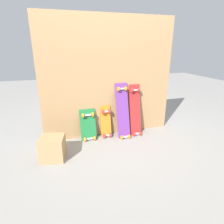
{
  "coord_description": "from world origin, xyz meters",
  "views": [
    {
      "loc": [
        -0.83,
        -2.71,
        1.4
      ],
      "look_at": [
        0.0,
        -0.07,
        0.42
      ],
      "focal_mm": 30.51,
      "sensor_mm": 36.0,
      "label": 1
    }
  ],
  "objects_px": {
    "skateboard_green": "(88,127)",
    "wooden_crate": "(53,148)",
    "skateboard_orange": "(106,123)",
    "skateboard_purple": "(123,113)",
    "skateboard_red": "(135,112)"
  },
  "relations": [
    {
      "from": "skateboard_green",
      "to": "skateboard_purple",
      "type": "distance_m",
      "value": 0.58
    },
    {
      "from": "skateboard_green",
      "to": "skateboard_purple",
      "type": "height_order",
      "value": "skateboard_purple"
    },
    {
      "from": "skateboard_purple",
      "to": "skateboard_red",
      "type": "relative_size",
      "value": 1.04
    },
    {
      "from": "skateboard_green",
      "to": "skateboard_orange",
      "type": "relative_size",
      "value": 0.96
    },
    {
      "from": "skateboard_orange",
      "to": "wooden_crate",
      "type": "distance_m",
      "value": 0.93
    },
    {
      "from": "skateboard_green",
      "to": "skateboard_red",
      "type": "relative_size",
      "value": 0.62
    },
    {
      "from": "skateboard_green",
      "to": "skateboard_orange",
      "type": "bearing_deg",
      "value": 2.43
    },
    {
      "from": "skateboard_orange",
      "to": "skateboard_purple",
      "type": "xyz_separation_m",
      "value": [
        0.26,
        -0.06,
        0.17
      ]
    },
    {
      "from": "skateboard_orange",
      "to": "skateboard_red",
      "type": "relative_size",
      "value": 0.64
    },
    {
      "from": "skateboard_orange",
      "to": "wooden_crate",
      "type": "bearing_deg",
      "value": -153.72
    },
    {
      "from": "skateboard_green",
      "to": "wooden_crate",
      "type": "xyz_separation_m",
      "value": [
        -0.54,
        -0.4,
        -0.06
      ]
    },
    {
      "from": "skateboard_purple",
      "to": "skateboard_green",
      "type": "bearing_deg",
      "value": 174.81
    },
    {
      "from": "skateboard_red",
      "to": "wooden_crate",
      "type": "bearing_deg",
      "value": -164.12
    },
    {
      "from": "skateboard_green",
      "to": "wooden_crate",
      "type": "relative_size",
      "value": 1.82
    },
    {
      "from": "wooden_crate",
      "to": "skateboard_orange",
      "type": "bearing_deg",
      "value": 26.28
    }
  ]
}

